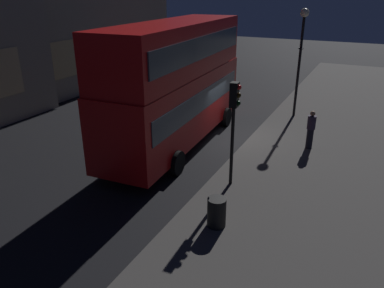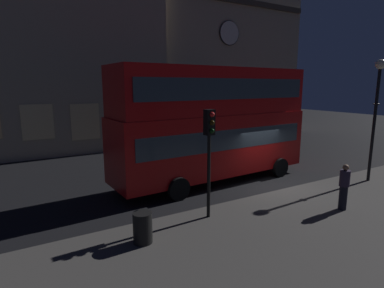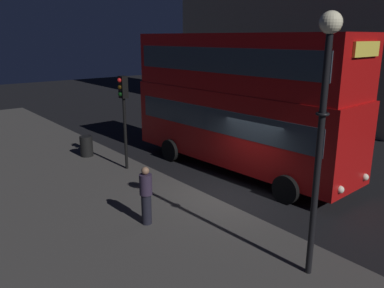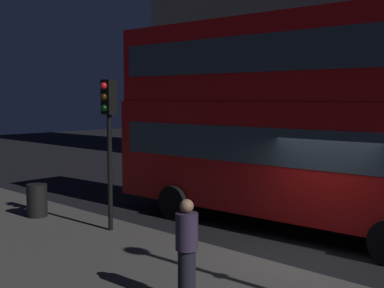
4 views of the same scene
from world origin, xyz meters
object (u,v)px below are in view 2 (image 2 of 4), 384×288
Objects in this scene: double_decker_bus at (213,120)px; street_lamp at (377,98)px; litter_bin at (143,228)px; traffic_light_near_kerb at (209,141)px; pedestrian at (344,187)px.

street_lamp is (6.36, -4.01, 1.01)m from double_decker_bus.
litter_bin is at bearing -179.14° from street_lamp.
double_decker_bus is 7.18m from litter_bin.
traffic_light_near_kerb is at bearing -128.93° from double_decker_bus.
litter_bin is at bearing -171.82° from traffic_light_near_kerb.
litter_bin is (-2.65, -0.53, -2.25)m from traffic_light_near_kerb.
double_decker_bus reaches higher than traffic_light_near_kerb.
double_decker_bus is 4.51m from traffic_light_near_kerb.
double_decker_bus is 2.70× the size of traffic_light_near_kerb.
street_lamp is 5.55m from pedestrian.
litter_bin is at bearing -29.76° from pedestrian.
double_decker_bus reaches higher than litter_bin.
pedestrian is 1.87× the size of litter_bin.
double_decker_bus is at bearing 38.35° from litter_bin.
traffic_light_near_kerb is 3.51m from litter_bin.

